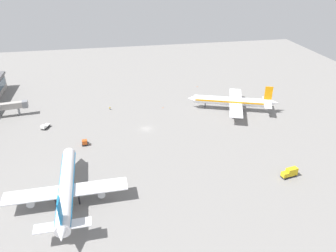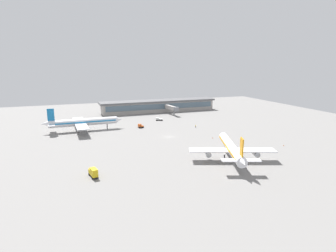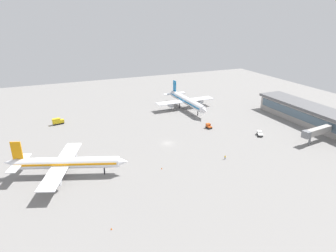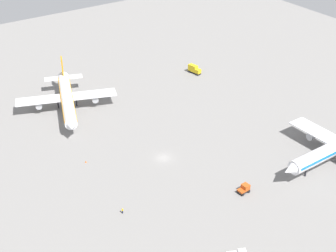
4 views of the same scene
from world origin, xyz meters
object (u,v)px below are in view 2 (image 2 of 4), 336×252
object	(u,v)px
airplane_at_gate	(232,148)
catering_truck	(93,172)
baggage_tug	(140,126)
airplane_taxiing	(83,122)
pushback_tractor	(159,119)
ground_crew_worker	(196,126)
safety_cone_near_gate	(213,138)
safety_cone_mid_apron	(284,145)

from	to	relation	value
airplane_at_gate	catering_truck	size ratio (longest dim) A/B	7.10
baggage_tug	catering_truck	xyz separation A→B (m)	(34.73, 68.81, 0.54)
airplane_taxiing	catering_truck	xyz separation A→B (m)	(1.80, 72.72, -3.32)
airplane_taxiing	catering_truck	size ratio (longest dim) A/B	7.75
catering_truck	airplane_taxiing	bearing A→B (deg)	-11.74
pushback_tractor	ground_crew_worker	distance (m)	31.57
airplane_at_gate	ground_crew_worker	xyz separation A→B (m)	(-11.57, -58.07, -3.92)
airplane_taxiing	safety_cone_near_gate	xyz separation A→B (m)	(-61.97, 40.59, -4.72)
airplane_taxiing	safety_cone_near_gate	distance (m)	74.23
baggage_tug	airplane_at_gate	bearing A→B (deg)	102.70
safety_cone_mid_apron	ground_crew_worker	bearing A→B (deg)	-65.98
ground_crew_worker	baggage_tug	bearing A→B (deg)	-13.83
airplane_taxiing	pushback_tractor	size ratio (longest dim) A/B	9.47
pushback_tractor	catering_truck	xyz separation A→B (m)	(52.12, 86.15, 0.73)
airplane_at_gate	ground_crew_worker	size ratio (longest dim) A/B	24.85
catering_truck	baggage_tug	bearing A→B (deg)	-37.10
safety_cone_mid_apron	airplane_taxiing	bearing A→B (deg)	-36.77
ground_crew_worker	safety_cone_mid_apron	world-z (taller)	ground_crew_worker
airplane_taxiing	pushback_tractor	distance (m)	52.24
airplane_taxiing	baggage_tug	world-z (taller)	airplane_taxiing
airplane_taxiing	pushback_tractor	xyz separation A→B (m)	(-50.32, -13.43, -4.05)
catering_truck	safety_cone_near_gate	bearing A→B (deg)	-73.58
airplane_at_gate	airplane_taxiing	distance (m)	90.01
safety_cone_mid_apron	airplane_at_gate	bearing A→B (deg)	13.69
airplane_taxiing	catering_truck	bearing A→B (deg)	-92.79
catering_truck	pushback_tractor	bearing A→B (deg)	-41.49
pushback_tractor	ground_crew_worker	world-z (taller)	pushback_tractor
catering_truck	safety_cone_mid_apron	distance (m)	88.74
baggage_tug	safety_cone_mid_apron	bearing A→B (deg)	128.08
airplane_at_gate	airplane_taxiing	xyz separation A→B (m)	(52.78, -72.91, 0.25)
airplane_at_gate	airplane_taxiing	bearing A→B (deg)	56.22
pushback_tractor	safety_cone_near_gate	bearing A→B (deg)	129.06
safety_cone_near_gate	safety_cone_mid_apron	xyz separation A→B (m)	(-24.59, 24.10, 0.00)
airplane_at_gate	safety_cone_mid_apron	xyz separation A→B (m)	(-33.78, -8.23, -4.47)
airplane_at_gate	pushback_tractor	world-z (taller)	airplane_at_gate
airplane_taxiing	safety_cone_near_gate	size ratio (longest dim) A/B	75.51
airplane_at_gate	baggage_tug	bearing A→B (deg)	36.37
pushback_tractor	safety_cone_near_gate	world-z (taller)	pushback_tractor
ground_crew_worker	safety_cone_near_gate	world-z (taller)	ground_crew_worker
baggage_tug	pushback_tractor	bearing A→B (deg)	-138.44
pushback_tractor	airplane_at_gate	bearing A→B (deg)	118.52
ground_crew_worker	safety_cone_near_gate	distance (m)	25.86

